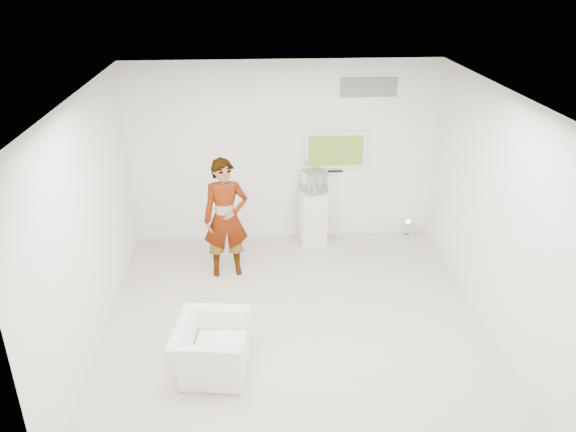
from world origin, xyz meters
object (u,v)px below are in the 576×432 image
object	(u,v)px
floor_uplight	(408,228)
pedestal	(313,217)
tv	(335,150)
person	(226,218)
armchair	(212,347)

from	to	relation	value
floor_uplight	pedestal	bearing A→B (deg)	-175.89
tv	person	distance (m)	2.21
armchair	floor_uplight	world-z (taller)	armchair
tv	pedestal	bearing A→B (deg)	-146.69
armchair	pedestal	size ratio (longest dim) A/B	0.99
person	floor_uplight	bearing A→B (deg)	11.46
pedestal	floor_uplight	world-z (taller)	pedestal
person	floor_uplight	distance (m)	3.32
person	tv	bearing A→B (deg)	26.03
person	armchair	distance (m)	2.31
tv	floor_uplight	size ratio (longest dim) A/B	3.30
armchair	pedestal	bearing A→B (deg)	-17.64
armchair	floor_uplight	xyz separation A→B (m)	(3.18, 3.25, -0.15)
armchair	floor_uplight	distance (m)	4.55
floor_uplight	tv	bearing A→B (deg)	174.28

